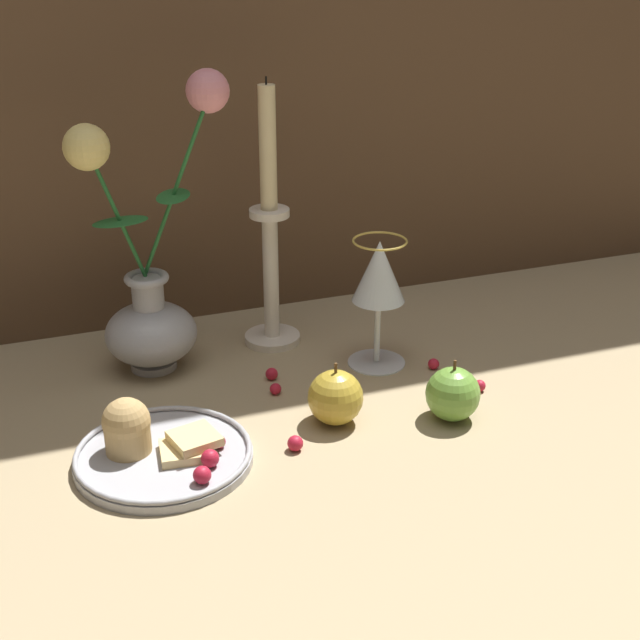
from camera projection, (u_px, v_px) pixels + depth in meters
name	position (u px, v px, depth m)	size (l,w,h in m)	color
ground_plane	(269.00, 409.00, 1.07)	(2.40, 2.40, 0.00)	#9E8966
vase	(150.00, 289.00, 1.12)	(0.20, 0.12, 0.38)	#A3A3A8
plate_with_pastries	(156.00, 448.00, 0.96)	(0.19, 0.19, 0.07)	#A3A3A8
wine_glass	(379.00, 277.00, 1.13)	(0.08, 0.08, 0.17)	silver
candlestick	(270.00, 245.00, 1.18)	(0.08, 0.08, 0.36)	silver
apple_beside_vase	(335.00, 397.00, 1.03)	(0.07, 0.07, 0.08)	#B2932D
apple_near_glass	(453.00, 394.00, 1.04)	(0.06, 0.06, 0.08)	#669938
berry_near_plate	(298.00, 443.00, 0.98)	(0.02, 0.02, 0.02)	#AD192D
berry_front_center	(276.00, 389.00, 1.10)	(0.01, 0.01, 0.01)	#AD192D
berry_by_glass_stem	(480.00, 386.00, 1.11)	(0.01, 0.01, 0.01)	#AD192D
berry_under_candlestick	(272.00, 374.00, 1.13)	(0.02, 0.02, 0.02)	#AD192D
berry_far_right	(434.00, 364.00, 1.16)	(0.01, 0.01, 0.01)	#AD192D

